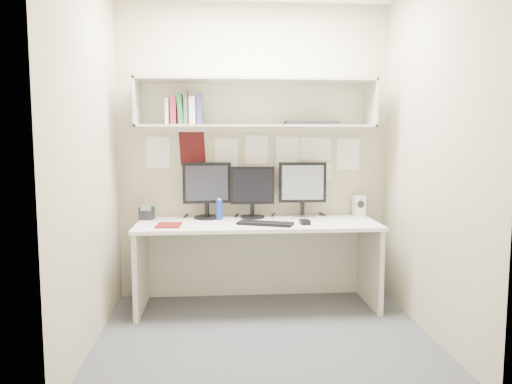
{
  "coord_description": "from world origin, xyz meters",
  "views": [
    {
      "loc": [
        -0.33,
        -3.45,
        1.45
      ],
      "look_at": [
        -0.03,
        0.35,
        1.02
      ],
      "focal_mm": 35.0,
      "sensor_mm": 36.0,
      "label": 1
    }
  ],
  "objects": [
    {
      "name": "monitor_right",
      "position": [
        0.42,
        0.87,
        0.99
      ],
      "size": [
        0.42,
        0.23,
        0.49
      ],
      "rotation": [
        0.0,
        0.0,
        -0.04
      ],
      "color": "#A5A5AA",
      "rests_on": "desk"
    },
    {
      "name": "wall_back",
      "position": [
        0.0,
        1.0,
        1.3
      ],
      "size": [
        2.4,
        0.02,
        2.6
      ],
      "primitive_type": "cube",
      "color": "tan",
      "rests_on": "ground"
    },
    {
      "name": "wall_front",
      "position": [
        0.0,
        -1.0,
        1.3
      ],
      "size": [
        2.4,
        0.02,
        2.6
      ],
      "primitive_type": "cube",
      "color": "tan",
      "rests_on": "ground"
    },
    {
      "name": "mouse",
      "position": [
        0.38,
        0.51,
        0.75
      ],
      "size": [
        0.08,
        0.12,
        0.04
      ],
      "primitive_type": "cube",
      "rotation": [
        0.0,
        0.0,
        0.06
      ],
      "color": "black",
      "rests_on": "desk"
    },
    {
      "name": "hutch_tray",
      "position": [
        0.48,
        0.82,
        1.56
      ],
      "size": [
        0.46,
        0.19,
        0.03
      ],
      "primitive_type": "cube",
      "rotation": [
        0.0,
        0.0,
        0.03
      ],
      "color": "black",
      "rests_on": "overhead_hutch"
    },
    {
      "name": "book_stack",
      "position": [
        -0.6,
        0.8,
        1.66
      ],
      "size": [
        0.3,
        0.17,
        0.28
      ],
      "color": "silver",
      "rests_on": "overhead_hutch"
    },
    {
      "name": "blue_bottle",
      "position": [
        -0.32,
        0.79,
        0.82
      ],
      "size": [
        0.06,
        0.06,
        0.18
      ],
      "color": "navy",
      "rests_on": "desk"
    },
    {
      "name": "monitor_center",
      "position": [
        -0.03,
        0.87,
        0.98
      ],
      "size": [
        0.39,
        0.21,
        0.45
      ],
      "rotation": [
        0.0,
        0.0,
        -0.0
      ],
      "color": "black",
      "rests_on": "desk"
    },
    {
      "name": "wall_left",
      "position": [
        -1.2,
        0.0,
        1.3
      ],
      "size": [
        0.02,
        2.0,
        2.6
      ],
      "primitive_type": "cube",
      "color": "tan",
      "rests_on": "ground"
    },
    {
      "name": "keyboard",
      "position": [
        0.05,
        0.5,
        0.74
      ],
      "size": [
        0.47,
        0.31,
        0.02
      ],
      "primitive_type": "cube",
      "rotation": [
        0.0,
        0.0,
        -0.37
      ],
      "color": "black",
      "rests_on": "desk"
    },
    {
      "name": "pinned_papers",
      "position": [
        0.0,
        0.99,
        1.25
      ],
      "size": [
        1.92,
        0.01,
        0.48
      ],
      "primitive_type": null,
      "color": "white",
      "rests_on": "wall_back"
    },
    {
      "name": "speaker",
      "position": [
        0.94,
        0.9,
        0.82
      ],
      "size": [
        0.1,
        0.11,
        0.18
      ],
      "rotation": [
        0.0,
        0.0,
        0.11
      ],
      "color": "silver",
      "rests_on": "desk"
    },
    {
      "name": "floor",
      "position": [
        0.0,
        0.0,
        0.0
      ],
      "size": [
        2.4,
        2.0,
        0.01
      ],
      "primitive_type": "cube",
      "color": "#45464A",
      "rests_on": "ground"
    },
    {
      "name": "monitor_left",
      "position": [
        -0.42,
        0.87,
        0.99
      ],
      "size": [
        0.42,
        0.23,
        0.49
      ],
      "rotation": [
        0.0,
        0.0,
        0.1
      ],
      "color": "black",
      "rests_on": "desk"
    },
    {
      "name": "desk",
      "position": [
        0.0,
        0.65,
        0.37
      ],
      "size": [
        2.0,
        0.7,
        0.73
      ],
      "color": "white",
      "rests_on": "floor"
    },
    {
      "name": "maroon_notebook",
      "position": [
        -0.72,
        0.51,
        0.74
      ],
      "size": [
        0.2,
        0.24,
        0.01
      ],
      "primitive_type": "cube",
      "rotation": [
        0.0,
        0.0,
        -0.06
      ],
      "color": "#611110",
      "rests_on": "desk"
    },
    {
      "name": "overhead_hutch",
      "position": [
        0.0,
        0.86,
        1.72
      ],
      "size": [
        2.0,
        0.38,
        0.4
      ],
      "color": "beige",
      "rests_on": "wall_back"
    },
    {
      "name": "wall_right",
      "position": [
        1.2,
        0.0,
        1.3
      ],
      "size": [
        0.02,
        2.0,
        2.6
      ],
      "primitive_type": "cube",
      "color": "tan",
      "rests_on": "ground"
    },
    {
      "name": "desk_phone",
      "position": [
        -0.94,
        0.84,
        0.79
      ],
      "size": [
        0.13,
        0.12,
        0.14
      ],
      "rotation": [
        0.0,
        0.0,
        -0.14
      ],
      "color": "black",
      "rests_on": "desk"
    }
  ]
}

